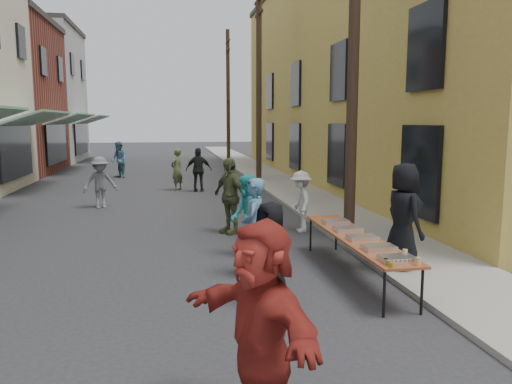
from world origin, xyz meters
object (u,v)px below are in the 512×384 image
object	(u,v)px
utility_pole_far	(228,96)
server	(403,216)
utility_pole_near	(354,45)
catering_tray_sausage	(397,259)
guest_front_a	(270,254)
utility_pole_mid	(259,84)
serving_table	(356,238)
guest_front_c	(247,216)

from	to	relation	value
utility_pole_far	server	size ratio (longest dim) A/B	4.63
utility_pole_far	utility_pole_near	bearing A→B (deg)	-90.00
catering_tray_sausage	utility_pole_near	bearing A→B (deg)	78.41
catering_tray_sausage	server	world-z (taller)	server
utility_pole_near	catering_tray_sausage	bearing A→B (deg)	-101.59
guest_front_a	utility_pole_mid	bearing A→B (deg)	145.44
catering_tray_sausage	serving_table	bearing A→B (deg)	90.00
utility_pole_far	guest_front_c	size ratio (longest dim) A/B	5.21
serving_table	server	bearing A→B (deg)	5.94
utility_pole_mid	server	world-z (taller)	utility_pole_mid
utility_pole_near	catering_tray_sausage	xyz separation A→B (m)	(-0.90, -4.38, -3.71)
utility_pole_near	server	world-z (taller)	utility_pole_near
utility_pole_mid	serving_table	xyz separation A→B (m)	(-0.90, -14.73, -3.79)
utility_pole_mid	serving_table	world-z (taller)	utility_pole_mid
guest_front_a	guest_front_c	world-z (taller)	guest_front_c
catering_tray_sausage	guest_front_c	bearing A→B (deg)	117.59
utility_pole_near	server	bearing A→B (deg)	-88.91
utility_pole_near	utility_pole_far	bearing A→B (deg)	90.00
catering_tray_sausage	guest_front_a	xyz separation A→B (m)	(-1.79, 0.55, 0.01)
utility_pole_near	guest_front_a	world-z (taller)	utility_pole_near
guest_front_a	server	size ratio (longest dim) A/B	0.82
utility_pole_mid	guest_front_a	bearing A→B (deg)	-99.65
guest_front_a	server	distance (m)	3.00
utility_pole_mid	utility_pole_far	world-z (taller)	same
serving_table	guest_front_a	distance (m)	2.10
utility_pole_far	guest_front_c	xyz separation A→B (m)	(-2.62, -25.10, -3.64)
utility_pole_mid	catering_tray_sausage	bearing A→B (deg)	-93.14
guest_front_a	catering_tray_sausage	bearing A→B (deg)	47.90
guest_front_c	server	size ratio (longest dim) A/B	0.89
server	guest_front_c	bearing A→B (deg)	54.77
utility_pole_near	utility_pole_far	size ratio (longest dim) A/B	1.00
utility_pole_near	serving_table	size ratio (longest dim) A/B	2.25
guest_front_c	server	bearing A→B (deg)	58.34
utility_pole_far	catering_tray_sausage	size ratio (longest dim) A/B	18.00
guest_front_c	server	xyz separation A→B (m)	(2.67, -1.53, 0.21)
serving_table	server	distance (m)	1.02
utility_pole_near	guest_front_a	bearing A→B (deg)	-125.09
utility_pole_far	server	world-z (taller)	utility_pole_far
guest_front_c	utility_pole_mid	bearing A→B (deg)	166.99
utility_pole_far	server	xyz separation A→B (m)	(0.05, -26.64, -3.43)
guest_front_a	utility_pole_near	bearing A→B (deg)	119.99
utility_pole_near	guest_front_a	size ratio (longest dim) A/B	5.62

